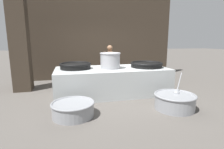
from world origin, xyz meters
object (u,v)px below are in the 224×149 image
at_px(cook, 110,63).
at_px(prep_bowl_vegetables, 175,101).
at_px(stock_pot, 110,60).
at_px(giant_wok_far, 146,64).
at_px(prep_bowl_meat, 73,108).
at_px(giant_wok_near, 76,66).

relative_size(cook, prep_bowl_vegetables, 1.38).
bearing_deg(stock_pot, giant_wok_far, -0.61).
bearing_deg(stock_pot, cook, 77.62).
height_order(giant_wok_far, stock_pot, stock_pot).
xyz_separation_m(giant_wok_far, cook, (-0.92, 1.29, -0.09)).
relative_size(giant_wok_far, prep_bowl_vegetables, 0.96).
relative_size(stock_pot, cook, 0.43).
distance_m(prep_bowl_vegetables, prep_bowl_meat, 2.44).
bearing_deg(stock_pot, prep_bowl_vegetables, -52.02).
bearing_deg(prep_bowl_vegetables, giant_wok_near, 141.85).
relative_size(stock_pot, prep_bowl_meat, 0.67).
bearing_deg(prep_bowl_meat, prep_bowl_vegetables, -3.69).
height_order(prep_bowl_vegetables, prep_bowl_meat, prep_bowl_vegetables).
distance_m(stock_pot, prep_bowl_vegetables, 2.20).
bearing_deg(cook, giant_wok_far, 133.54).
bearing_deg(prep_bowl_meat, giant_wok_far, 30.87).
bearing_deg(giant_wok_near, giant_wok_far, -5.42).
bearing_deg(prep_bowl_meat, giant_wok_near, 84.95).
distance_m(cook, prep_bowl_meat, 3.15).
relative_size(giant_wok_near, cook, 0.63).
bearing_deg(giant_wok_near, prep_bowl_meat, -95.05).
bearing_deg(giant_wok_far, prep_bowl_meat, -149.13).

